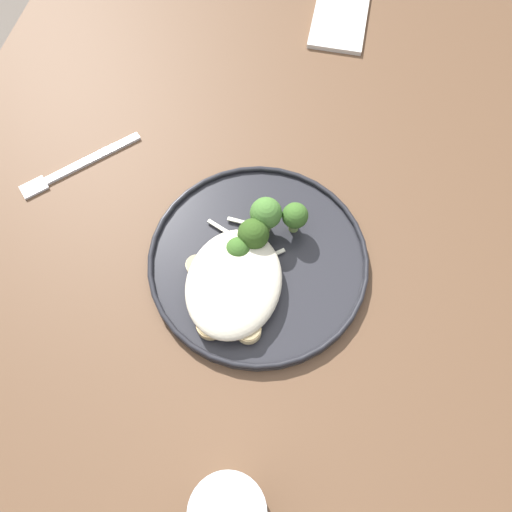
{
  "coord_description": "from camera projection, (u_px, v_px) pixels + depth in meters",
  "views": [
    {
      "loc": [
        0.3,
        0.06,
        1.35
      ],
      "look_at": [
        0.03,
        -0.0,
        0.76
      ],
      "focal_mm": 35.4,
      "sensor_mm": 36.0,
      "label": 1
    }
  ],
  "objects": [
    {
      "name": "broccoli_floret_beside_noodles",
      "position": [
        253.0,
        235.0,
        0.64
      ],
      "size": [
        0.04,
        0.04,
        0.06
      ],
      "color": "#7A994C",
      "rests_on": "dinner_plate"
    },
    {
      "name": "water_glass",
      "position": [
        230.0,
        511.0,
        0.5
      ],
      "size": [
        0.07,
        0.07,
        0.11
      ],
      "color": "silver",
      "rests_on": "wooden_dining_table"
    },
    {
      "name": "wooden_dining_table",
      "position": [
        262.0,
        266.0,
        0.76
      ],
      "size": [
        1.4,
        1.0,
        0.74
      ],
      "color": "brown",
      "rests_on": "ground"
    },
    {
      "name": "seared_scallop_tilted_round",
      "position": [
        197.0,
        266.0,
        0.65
      ],
      "size": [
        0.03,
        0.03,
        0.01
      ],
      "color": "beige",
      "rests_on": "dinner_plate"
    },
    {
      "name": "seared_scallop_large_seared",
      "position": [
        249.0,
        269.0,
        0.64
      ],
      "size": [
        0.03,
        0.03,
        0.02
      ],
      "color": "#E5C689",
      "rests_on": "dinner_plate"
    },
    {
      "name": "seared_scallop_left_edge",
      "position": [
        233.0,
        318.0,
        0.62
      ],
      "size": [
        0.03,
        0.03,
        0.01
      ],
      "color": "#E5C689",
      "rests_on": "dinner_plate"
    },
    {
      "name": "onion_sliver_long_sliver",
      "position": [
        272.0,
        255.0,
        0.66
      ],
      "size": [
        0.03,
        0.03,
        0.0
      ],
      "primitive_type": "cube",
      "rotation": [
        0.0,
        0.0,
        5.37
      ],
      "color": "silver",
      "rests_on": "dinner_plate"
    },
    {
      "name": "onion_sliver_curled_piece",
      "position": [
        242.0,
        222.0,
        0.68
      ],
      "size": [
        0.01,
        0.04,
        0.0
      ],
      "primitive_type": "cube",
      "rotation": [
        0.0,
        0.0,
        4.65
      ],
      "color": "silver",
      "rests_on": "dinner_plate"
    },
    {
      "name": "ground",
      "position": [
        259.0,
        365.0,
        1.36
      ],
      "size": [
        6.0,
        6.0,
        0.0
      ],
      "primitive_type": "plane",
      "color": "#665B51"
    },
    {
      "name": "folded_napkin",
      "position": [
        340.0,
        19.0,
        0.86
      ],
      "size": [
        0.15,
        0.09,
        0.01
      ],
      "primitive_type": "cube",
      "rotation": [
        0.0,
        0.0,
        0.02
      ],
      "color": "silver",
      "rests_on": "wooden_dining_table"
    },
    {
      "name": "broccoli_floret_tall_stalk",
      "position": [
        266.0,
        214.0,
        0.64
      ],
      "size": [
        0.04,
        0.04,
        0.06
      ],
      "color": "#7A994C",
      "rests_on": "dinner_plate"
    },
    {
      "name": "seared_scallop_half_hidden",
      "position": [
        248.0,
        330.0,
        0.61
      ],
      "size": [
        0.03,
        0.03,
        0.02
      ],
      "color": "#E5C689",
      "rests_on": "dinner_plate"
    },
    {
      "name": "seared_scallop_tiny_bay",
      "position": [
        226.0,
        283.0,
        0.64
      ],
      "size": [
        0.02,
        0.02,
        0.02
      ],
      "color": "#E5C689",
      "rests_on": "dinner_plate"
    },
    {
      "name": "seared_scallop_right_edge",
      "position": [
        211.0,
        325.0,
        0.61
      ],
      "size": [
        0.04,
        0.04,
        0.02
      ],
      "color": "#DBB77A",
      "rests_on": "dinner_plate"
    },
    {
      "name": "onion_sliver_short_strip",
      "position": [
        223.0,
        232.0,
        0.68
      ],
      "size": [
        0.02,
        0.05,
        0.0
      ],
      "primitive_type": "cube",
      "rotation": [
        0.0,
        0.0,
        4.32
      ],
      "color": "silver",
      "rests_on": "dinner_plate"
    },
    {
      "name": "broccoli_floret_front_edge",
      "position": [
        295.0,
        216.0,
        0.65
      ],
      "size": [
        0.03,
        0.03,
        0.05
      ],
      "color": "#89A356",
      "rests_on": "dinner_plate"
    },
    {
      "name": "dinner_plate",
      "position": [
        256.0,
        260.0,
        0.66
      ],
      "size": [
        0.29,
        0.29,
        0.02
      ],
      "color": "#232328",
      "rests_on": "wooden_dining_table"
    },
    {
      "name": "broccoli_floret_left_leaning",
      "position": [
        238.0,
        250.0,
        0.64
      ],
      "size": [
        0.03,
        0.03,
        0.05
      ],
      "color": "#89A356",
      "rests_on": "dinner_plate"
    },
    {
      "name": "noodle_bed",
      "position": [
        234.0,
        283.0,
        0.63
      ],
      "size": [
        0.15,
        0.12,
        0.04
      ],
      "color": "beige",
      "rests_on": "dinner_plate"
    },
    {
      "name": "dinner_fork",
      "position": [
        77.0,
        166.0,
        0.73
      ],
      "size": [
        0.15,
        0.14,
        0.0
      ],
      "color": "silver",
      "rests_on": "wooden_dining_table"
    }
  ]
}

